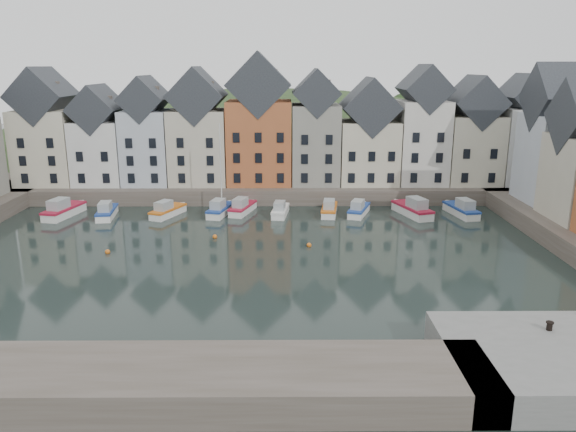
{
  "coord_description": "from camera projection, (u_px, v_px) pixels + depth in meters",
  "views": [
    {
      "loc": [
        3.49,
        -49.6,
        17.99
      ],
      "look_at": [
        3.85,
        6.0,
        2.98
      ],
      "focal_mm": 35.0,
      "sensor_mm": 36.0,
      "label": 1
    }
  ],
  "objects": [
    {
      "name": "mooring_bollard",
      "position": [
        550.0,
        326.0,
        34.89
      ],
      "size": [
        0.48,
        0.48,
        0.56
      ],
      "color": "black",
      "rests_on": "near_quay"
    },
    {
      "name": "mooring_buoys",
      "position": [
        212.0,
        244.0,
        57.64
      ],
      "size": [
        20.5,
        5.5,
        0.5
      ],
      "color": "#C66017",
      "rests_on": "ground"
    },
    {
      "name": "near_wall",
      "position": [
        41.0,
        383.0,
        30.99
      ],
      "size": [
        50.0,
        6.0,
        2.0
      ],
      "primitive_type": "cube",
      "color": "#484037",
      "rests_on": "ground"
    },
    {
      "name": "hillside",
      "position": [
        267.0,
        252.0,
        111.3
      ],
      "size": [
        153.6,
        70.4,
        64.0
      ],
      "color": "#21371B",
      "rests_on": "ground"
    },
    {
      "name": "far_terrace",
      "position": [
        282.0,
        133.0,
        77.3
      ],
      "size": [
        72.37,
        8.16,
        17.78
      ],
      "color": "beige",
      "rests_on": "far_quay"
    },
    {
      "name": "boat_j",
      "position": [
        462.0,
        210.0,
        69.09
      ],
      "size": [
        3.1,
        6.62,
        2.45
      ],
      "rotation": [
        0.0,
        0.0,
        0.18
      ],
      "color": "silver",
      "rests_on": "ground"
    },
    {
      "name": "boat_h",
      "position": [
        359.0,
        210.0,
        69.35
      ],
      "size": [
        3.56,
        6.01,
        2.2
      ],
      "rotation": [
        0.0,
        0.0,
        -0.33
      ],
      "color": "silver",
      "rests_on": "ground"
    },
    {
      "name": "boat_g",
      "position": [
        329.0,
        209.0,
        69.59
      ],
      "size": [
        2.51,
        5.92,
        2.2
      ],
      "rotation": [
        0.0,
        0.0,
        -0.13
      ],
      "color": "silver",
      "rests_on": "ground"
    },
    {
      "name": "boat_a",
      "position": [
        63.0,
        210.0,
        68.58
      ],
      "size": [
        3.48,
        7.11,
        2.62
      ],
      "rotation": [
        0.0,
        0.0,
        -0.21
      ],
      "color": "silver",
      "rests_on": "ground"
    },
    {
      "name": "boat_d",
      "position": [
        220.0,
        209.0,
        69.37
      ],
      "size": [
        3.12,
        6.24,
        11.42
      ],
      "rotation": [
        0.0,
        0.0,
        -0.22
      ],
      "color": "silver",
      "rests_on": "ground"
    },
    {
      "name": "boat_c",
      "position": [
        167.0,
        211.0,
        68.81
      ],
      "size": [
        3.88,
        6.06,
        2.23
      ],
      "rotation": [
        0.0,
        0.0,
        -0.39
      ],
      "color": "silver",
      "rests_on": "ground"
    },
    {
      "name": "boat_e",
      "position": [
        242.0,
        208.0,
        70.25
      ],
      "size": [
        3.39,
        6.17,
        2.26
      ],
      "rotation": [
        0.0,
        0.0,
        -0.28
      ],
      "color": "silver",
      "rests_on": "ground"
    },
    {
      "name": "boat_i",
      "position": [
        413.0,
        209.0,
        69.0
      ],
      "size": [
        4.15,
        7.26,
        2.66
      ],
      "rotation": [
        0.0,
        0.0,
        0.31
      ],
      "color": "silver",
      "rests_on": "ground"
    },
    {
      "name": "boat_f",
      "position": [
        280.0,
        211.0,
        69.14
      ],
      "size": [
        2.3,
        5.58,
        2.08
      ],
      "rotation": [
        0.0,
        0.0,
        -0.12
      ],
      "color": "silver",
      "rests_on": "ground"
    },
    {
      "name": "boat_b",
      "position": [
        107.0,
        212.0,
        68.27
      ],
      "size": [
        2.52,
        6.06,
        2.26
      ],
      "rotation": [
        0.0,
        0.0,
        0.12
      ],
      "color": "silver",
      "rests_on": "ground"
    },
    {
      "name": "far_quay",
      "position": [
        260.0,
        186.0,
        81.26
      ],
      "size": [
        90.0,
        16.0,
        2.0
      ],
      "primitive_type": "cube",
      "color": "#484037",
      "rests_on": "ground"
    },
    {
      "name": "ground",
      "position": [
        247.0,
        263.0,
        52.56
      ],
      "size": [
        260.0,
        260.0,
        0.0
      ],
      "primitive_type": "plane",
      "color": "black",
      "rests_on": "ground"
    }
  ]
}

